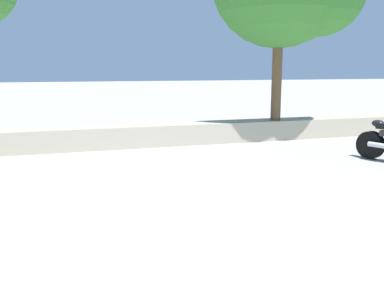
# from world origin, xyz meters

# --- Properties ---
(ground_plane) EXTENTS (120.00, 120.00, 0.00)m
(ground_plane) POSITION_xyz_m (0.00, 0.00, 0.00)
(ground_plane) COLOR #A3A099
(stone_wall) EXTENTS (36.00, 0.80, 0.55)m
(stone_wall) POSITION_xyz_m (0.00, 4.80, 0.28)
(stone_wall) COLOR #A89E89
(stone_wall) RESTS_ON ground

